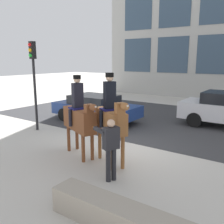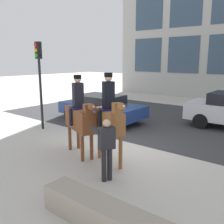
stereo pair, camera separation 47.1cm
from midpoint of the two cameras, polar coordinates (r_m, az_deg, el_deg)
The scene contains 8 objects.
ground_plane at distance 9.15m, azimuth 0.40°, elevation -7.78°, with size 80.00×80.00×0.00m, color beige.
road_surface at distance 13.17m, azimuth 12.26°, elevation -1.89°, with size 18.83×8.50×0.01m.
mounted_horse_lead at distance 8.03m, azimuth -9.10°, elevation -1.18°, with size 1.90×1.04×2.61m.
mounted_horse_companion at distance 7.27m, azimuth -2.07°, elevation -1.45°, with size 1.68×1.17×2.71m.
pedestrian_bystander at distance 6.34m, azimuth -2.52°, elevation -7.58°, with size 0.91×0.46×1.64m.
street_car_near_lane at distance 12.64m, azimuth -4.85°, elevation 1.07°, with size 4.42×2.02×1.33m.
traffic_light at distance 11.35m, azimuth -18.66°, elevation 8.75°, with size 0.24×0.29×3.83m.
planter_ledge at distance 4.93m, azimuth -1.65°, elevation -22.94°, with size 2.86×0.56×0.53m.
Camera 1 is at (4.71, -7.22, 3.08)m, focal length 40.00 mm.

